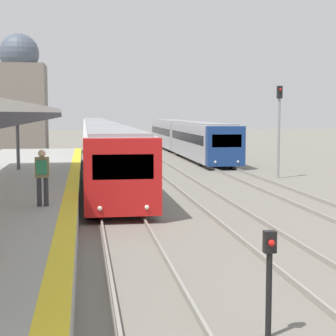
% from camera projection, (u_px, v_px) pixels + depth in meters
% --- Properties ---
extents(person_on_platform, '(0.40, 0.40, 1.66)m').
position_uv_depth(person_on_platform, '(42.00, 173.00, 16.35)').
color(person_on_platform, '#2D2D33').
rests_on(person_on_platform, station_platform).
extents(train_near, '(2.60, 59.87, 2.98)m').
position_uv_depth(train_near, '(99.00, 137.00, 47.86)').
color(train_near, red).
rests_on(train_near, ground_plane).
extents(train_far, '(2.50, 29.83, 2.96)m').
position_uv_depth(train_far, '(185.00, 136.00, 50.38)').
color(train_far, navy).
rests_on(train_far, ground_plane).
extents(signal_post_near, '(0.20, 0.21, 1.78)m').
position_uv_depth(signal_post_near, '(269.00, 272.00, 9.15)').
color(signal_post_near, black).
rests_on(signal_post_near, ground_plane).
extents(signal_mast_far, '(0.28, 0.29, 5.19)m').
position_uv_depth(signal_mast_far, '(279.00, 121.00, 31.41)').
color(signal_mast_far, gray).
rests_on(signal_mast_far, ground_plane).
extents(distant_domed_building, '(4.52, 4.52, 10.64)m').
position_uv_depth(distant_domed_building, '(20.00, 98.00, 49.80)').
color(distant_domed_building, slate).
rests_on(distant_domed_building, ground_plane).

